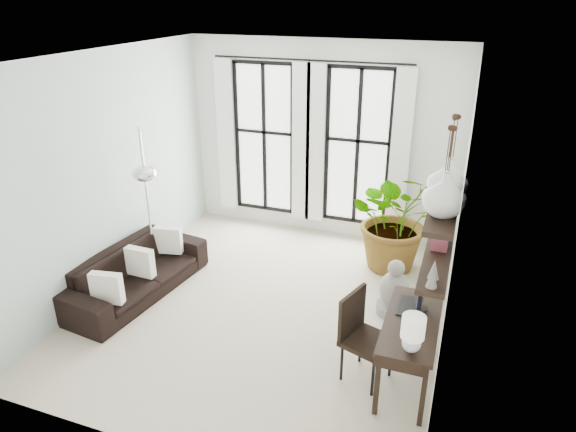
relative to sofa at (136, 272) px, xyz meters
The scene contains 16 objects.
floor 1.85m from the sofa, ahead, with size 5.00×5.00×0.00m, color beige.
ceiling 3.41m from the sofa, ahead, with size 5.00×5.00×0.00m, color white.
wall_left 1.39m from the sofa, 146.60° to the left, with size 5.00×5.00×0.00m, color #B2C6BF.
wall_right 4.26m from the sofa, ahead, with size 5.00×5.00×0.00m, color white.
wall_back 3.56m from the sofa, 57.23° to the left, with size 4.50×4.50×0.00m, color white.
windows 3.40m from the sofa, 59.59° to the left, with size 3.26×0.13×2.65m.
wall_shelves 4.18m from the sofa, ahead, with size 0.25×1.30×0.60m.
sofa is the anchor object (origin of this frame).
throw_pillows 0.21m from the sofa, ahead, with size 0.40×1.52×0.40m.
plant 3.80m from the sofa, 31.46° to the left, with size 1.42×1.23×1.58m, color #2D7228.
desk 3.81m from the sofa, ahead, with size 0.54×1.29×1.15m.
desk_chair 3.31m from the sofa, 10.19° to the right, with size 0.60×0.60×1.00m.
arc_lamp 1.45m from the sofa, 71.60° to the left, with size 0.72×0.86×2.29m.
buddha 3.48m from the sofa, 11.85° to the left, with size 0.43×0.43×0.77m.
vase_a 4.43m from the sofa, 10.93° to the right, with size 0.37×0.37×0.38m, color white.
vase_b 4.38m from the sofa, ahead, with size 0.37×0.37×0.38m, color white.
Camera 1 is at (2.24, -5.32, 3.86)m, focal length 32.00 mm.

